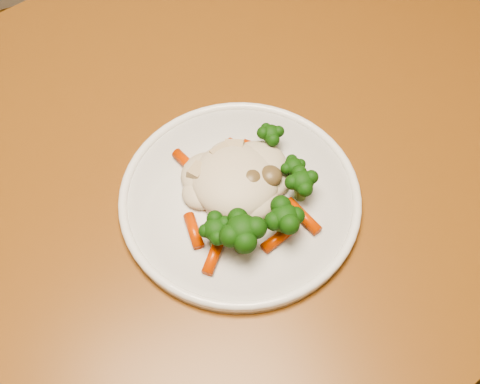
% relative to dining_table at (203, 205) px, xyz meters
% --- Properties ---
extents(dining_table, '(1.30, 1.06, 0.75)m').
position_rel_dining_table_xyz_m(dining_table, '(0.00, 0.00, 0.00)').
color(dining_table, brown).
rests_on(dining_table, ground).
extents(plate, '(0.26, 0.26, 0.01)m').
position_rel_dining_table_xyz_m(plate, '(0.02, -0.07, 0.11)').
color(plate, white).
rests_on(plate, dining_table).
extents(meal, '(0.15, 0.17, 0.05)m').
position_rel_dining_table_xyz_m(meal, '(0.03, -0.08, 0.14)').
color(meal, beige).
rests_on(meal, plate).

